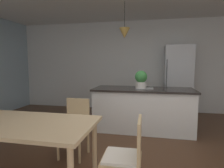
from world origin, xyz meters
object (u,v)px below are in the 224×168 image
chair_far_right (75,125)px  dining_table (11,127)px  refrigerator (178,81)px  chair_kitchen_end (126,156)px  kitchen_island (143,109)px  potted_plant_on_island (141,79)px

chair_far_right → dining_table: bearing=-118.5°
dining_table → refrigerator: refrigerator is taller
chair_kitchen_end → dining_table: bearing=-180.0°
kitchen_island → potted_plant_on_island: (-0.05, 0.00, 0.63)m
chair_kitchen_end → potted_plant_on_island: (0.02, 2.17, 0.62)m
dining_table → refrigerator: 4.30m
potted_plant_on_island → refrigerator: bearing=57.4°
chair_far_right → refrigerator: (1.86, 2.80, 0.49)m
kitchen_island → refrigerator: refrigerator is taller
refrigerator → dining_table: bearing=-122.5°
chair_far_right → potted_plant_on_island: size_ratio=2.30×
chair_kitchen_end → kitchen_island: bearing=88.1°
chair_far_right → potted_plant_on_island: bearing=55.5°
chair_far_right → potted_plant_on_island: (0.93, 1.35, 0.62)m
dining_table → chair_far_right: bearing=61.5°
potted_plant_on_island → chair_kitchen_end: bearing=-90.7°
dining_table → refrigerator: (2.30, 3.62, 0.27)m
chair_kitchen_end → kitchen_island: 2.17m
kitchen_island → potted_plant_on_island: potted_plant_on_island is taller
chair_kitchen_end → kitchen_island: size_ratio=0.42×
dining_table → chair_far_right: 0.95m
refrigerator → kitchen_island: bearing=-121.3°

